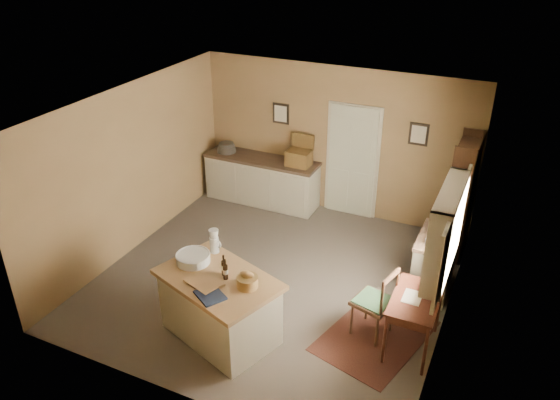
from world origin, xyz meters
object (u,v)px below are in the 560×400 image
Objects in this scene: sideboard at (262,179)px; writing_desk at (415,304)px; right_cabinet at (434,263)px; work_island at (219,305)px; desk_chair at (373,302)px; shelving_unit at (464,197)px.

sideboard is 4.48m from writing_desk.
right_cabinet reaches higher than writing_desk.
work_island is 1.77× the size of right_cabinet.
work_island is at bearing -139.65° from desk_chair.
writing_desk is 2.61m from shelving_unit.
writing_desk is at bearing -93.35° from shelving_unit.
work_island is 1.75× the size of desk_chair.
sideboard is 2.21× the size of right_cabinet.
work_island reaches higher than right_cabinet.
shelving_unit reaches higher than desk_chair.
work_island is 1.89× the size of writing_desk.
right_cabinet is (-0.00, 1.35, -0.21)m from writing_desk.
desk_chair is at bearing -42.74° from sideboard.
desk_chair is 1.01× the size of right_cabinet.
sideboard is 3.70m from shelving_unit.
right_cabinet is 1.36m from shelving_unit.
sideboard is 2.17× the size of desk_chair.
sideboard is at bearing 157.62° from right_cabinet.
sideboard reaches higher than right_cabinet.
sideboard reaches higher than writing_desk.
writing_desk is (2.32, 0.82, 0.19)m from work_island.
desk_chair is at bearing 175.38° from writing_desk.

